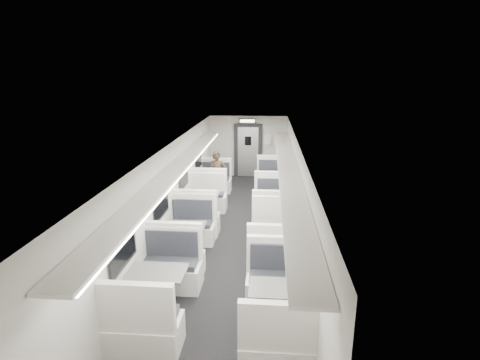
% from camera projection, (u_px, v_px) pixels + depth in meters
% --- Properties ---
extents(room, '(3.24, 12.24, 2.64)m').
position_uv_depth(room, '(234.00, 194.00, 8.97)').
color(room, black).
rests_on(room, ground).
extents(booth_left_a, '(1.06, 2.15, 1.15)m').
position_uv_depth(booth_left_a, '(212.00, 188.00, 12.23)').
color(booth_left_a, white).
rests_on(booth_left_a, room).
extents(booth_left_b, '(1.15, 2.33, 1.25)m').
position_uv_depth(booth_left_b, '(202.00, 207.00, 10.39)').
color(booth_left_b, white).
rests_on(booth_left_b, room).
extents(booth_left_c, '(1.08, 2.20, 1.17)m').
position_uv_depth(booth_left_c, '(185.00, 241.00, 8.32)').
color(booth_left_c, white).
rests_on(booth_left_c, room).
extents(booth_left_d, '(1.15, 2.33, 1.25)m').
position_uv_depth(booth_left_d, '(158.00, 292.00, 6.34)').
color(booth_left_d, white).
rests_on(booth_left_d, room).
extents(booth_right_a, '(1.16, 2.36, 1.26)m').
position_uv_depth(booth_right_a, '(274.00, 188.00, 12.04)').
color(booth_right_a, white).
rests_on(booth_right_a, room).
extents(booth_right_b, '(1.11, 2.25, 1.20)m').
position_uv_depth(booth_right_b, '(274.00, 212.00, 10.01)').
color(booth_right_b, white).
rests_on(booth_right_b, room).
extents(booth_right_c, '(1.13, 2.30, 1.23)m').
position_uv_depth(booth_right_c, '(275.00, 240.00, 8.33)').
color(booth_right_c, white).
rests_on(booth_right_c, room).
extents(booth_right_d, '(1.08, 2.19, 1.17)m').
position_uv_depth(booth_right_d, '(277.00, 308.00, 5.96)').
color(booth_right_d, white).
rests_on(booth_right_d, room).
extents(passenger, '(0.60, 0.41, 1.58)m').
position_uv_depth(passenger, '(217.00, 175.00, 12.18)').
color(passenger, black).
rests_on(passenger, room).
extents(window_a, '(0.02, 1.18, 0.84)m').
position_uv_depth(window_a, '(199.00, 156.00, 12.30)').
color(window_a, black).
rests_on(window_a, room).
extents(window_b, '(0.02, 1.18, 0.84)m').
position_uv_depth(window_b, '(184.00, 174.00, 10.19)').
color(window_b, black).
rests_on(window_b, room).
extents(window_c, '(0.02, 1.18, 0.84)m').
position_uv_depth(window_c, '(161.00, 200.00, 8.09)').
color(window_c, black).
rests_on(window_c, room).
extents(window_d, '(0.02, 1.18, 0.84)m').
position_uv_depth(window_d, '(122.00, 245.00, 5.98)').
color(window_d, black).
rests_on(window_d, room).
extents(luggage_rack_left, '(0.46, 10.40, 0.09)m').
position_uv_depth(luggage_rack_left, '(179.00, 167.00, 8.58)').
color(luggage_rack_left, white).
rests_on(luggage_rack_left, room).
extents(luggage_rack_right, '(0.46, 10.40, 0.09)m').
position_uv_depth(luggage_rack_right, '(287.00, 169.00, 8.39)').
color(luggage_rack_right, white).
rests_on(luggage_rack_right, room).
extents(vestibule_door, '(1.10, 0.13, 2.10)m').
position_uv_depth(vestibule_door, '(248.00, 151.00, 14.70)').
color(vestibule_door, black).
rests_on(vestibule_door, room).
extents(exit_sign, '(0.62, 0.12, 0.16)m').
position_uv_depth(exit_sign, '(247.00, 121.00, 13.89)').
color(exit_sign, black).
rests_on(exit_sign, room).
extents(wall_notice, '(0.32, 0.02, 0.40)m').
position_uv_depth(wall_notice, '(267.00, 140.00, 14.51)').
color(wall_notice, silver).
rests_on(wall_notice, room).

